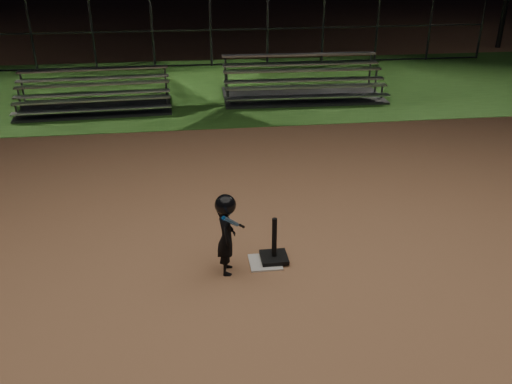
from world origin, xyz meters
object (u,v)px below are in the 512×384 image
object	(u,v)px
batting_tee	(274,252)
child_batter	(226,232)
bleacher_left	(95,102)
home_plate	(265,262)
bleacher_right	(302,89)

from	to	relation	value
batting_tee	child_batter	world-z (taller)	child_batter
child_batter	bleacher_left	bearing A→B (deg)	22.02
home_plate	child_batter	xyz separation A→B (m)	(-0.55, -0.14, 0.61)
bleacher_left	bleacher_right	size ratio (longest dim) A/B	0.89
home_plate	bleacher_right	world-z (taller)	bleacher_right
bleacher_left	bleacher_right	xyz separation A→B (m)	(5.72, 0.49, 0.03)
home_plate	bleacher_right	size ratio (longest dim) A/B	0.10
bleacher_left	home_plate	bearing A→B (deg)	-70.15
home_plate	bleacher_right	distance (m)	8.86
child_batter	bleacher_left	world-z (taller)	child_batter
home_plate	child_batter	world-z (taller)	child_batter
bleacher_left	batting_tee	bearing A→B (deg)	-69.23
home_plate	bleacher_left	size ratio (longest dim) A/B	0.11
home_plate	bleacher_right	xyz separation A→B (m)	(2.34, 8.55, 0.22)
batting_tee	bleacher_left	size ratio (longest dim) A/B	0.16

